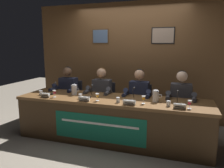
% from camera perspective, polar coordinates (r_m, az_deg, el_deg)
% --- Properties ---
extents(ground_plane, '(12.00, 12.00, 0.00)m').
position_cam_1_polar(ground_plane, '(4.02, -0.00, -14.22)').
color(ground_plane, gray).
extents(wall_back_panelled, '(4.53, 0.14, 2.60)m').
position_cam_1_polar(wall_back_panelled, '(4.97, 4.92, 6.02)').
color(wall_back_panelled, brown).
rests_on(wall_back_panelled, ground_plane).
extents(conference_table, '(3.33, 0.88, 0.75)m').
position_cam_1_polar(conference_table, '(3.73, -0.58, -7.60)').
color(conference_table, brown).
rests_on(conference_table, ground_plane).
extents(chair_far_left, '(0.44, 0.45, 0.90)m').
position_cam_1_polar(chair_far_left, '(4.85, -10.56, -4.65)').
color(chair_far_left, black).
rests_on(chair_far_left, ground_plane).
extents(panelist_far_left, '(0.51, 0.48, 1.22)m').
position_cam_1_polar(panelist_far_left, '(4.62, -11.86, -1.91)').
color(panelist_far_left, black).
rests_on(panelist_far_left, ground_plane).
extents(nameplate_far_left, '(0.17, 0.06, 0.08)m').
position_cam_1_polar(nameplate_far_left, '(3.99, -17.23, -2.83)').
color(nameplate_far_left, white).
rests_on(nameplate_far_left, conference_table).
extents(juice_glass_far_left, '(0.06, 0.06, 0.12)m').
position_cam_1_polar(juice_glass_far_left, '(3.95, -14.93, -2.16)').
color(juice_glass_far_left, white).
rests_on(juice_glass_far_left, conference_table).
extents(water_cup_far_left, '(0.06, 0.06, 0.08)m').
position_cam_1_polar(water_cup_far_left, '(4.19, -18.24, -2.30)').
color(water_cup_far_left, silver).
rests_on(water_cup_far_left, conference_table).
extents(microphone_far_left, '(0.06, 0.17, 0.22)m').
position_cam_1_polar(microphone_far_left, '(4.22, -15.24, -1.58)').
color(microphone_far_left, black).
rests_on(microphone_far_left, conference_table).
extents(chair_center_left, '(0.44, 0.45, 0.90)m').
position_cam_1_polar(chair_center_left, '(4.54, -2.10, -5.49)').
color(chair_center_left, black).
rests_on(chair_center_left, ground_plane).
extents(panelist_center_left, '(0.51, 0.48, 1.22)m').
position_cam_1_polar(panelist_center_left, '(4.29, -3.05, -2.61)').
color(panelist_center_left, black).
rests_on(panelist_center_left, ground_plane).
extents(nameplate_center_left, '(0.19, 0.06, 0.08)m').
position_cam_1_polar(nameplate_center_left, '(3.58, -7.39, -3.92)').
color(nameplate_center_left, white).
rests_on(nameplate_center_left, conference_table).
extents(juice_glass_center_left, '(0.06, 0.06, 0.12)m').
position_cam_1_polar(juice_glass_center_left, '(3.58, -3.88, -3.11)').
color(juice_glass_center_left, white).
rests_on(juice_glass_center_left, conference_table).
extents(water_cup_center_left, '(0.06, 0.06, 0.08)m').
position_cam_1_polar(water_cup_center_left, '(3.75, -8.34, -3.32)').
color(water_cup_center_left, silver).
rests_on(water_cup_center_left, conference_table).
extents(microphone_center_left, '(0.06, 0.17, 0.22)m').
position_cam_1_polar(microphone_center_left, '(3.84, -5.79, -2.42)').
color(microphone_center_left, black).
rests_on(microphone_center_left, conference_table).
extents(chair_center_right, '(0.44, 0.45, 0.90)m').
position_cam_1_polar(chair_center_right, '(4.34, 7.38, -6.30)').
color(chair_center_right, black).
rests_on(chair_center_right, ground_plane).
extents(panelist_center_right, '(0.51, 0.48, 1.22)m').
position_cam_1_polar(panelist_center_right, '(4.08, 6.93, -3.33)').
color(panelist_center_right, black).
rests_on(panelist_center_right, ground_plane).
extents(nameplate_center_right, '(0.19, 0.06, 0.08)m').
position_cam_1_polar(nameplate_center_right, '(3.34, 4.54, -4.89)').
color(nameplate_center_right, white).
rests_on(nameplate_center_right, conference_table).
extents(juice_glass_center_right, '(0.06, 0.06, 0.12)m').
position_cam_1_polar(juice_glass_center_right, '(3.44, 8.31, -3.76)').
color(juice_glass_center_right, white).
rests_on(juice_glass_center_right, conference_table).
extents(water_cup_center_right, '(0.06, 0.06, 0.08)m').
position_cam_1_polar(water_cup_center_right, '(3.48, 1.60, -4.29)').
color(water_cup_center_right, silver).
rests_on(water_cup_center_right, conference_table).
extents(microphone_center_right, '(0.06, 0.17, 0.22)m').
position_cam_1_polar(microphone_center_right, '(3.60, 5.53, -3.25)').
color(microphone_center_right, black).
rests_on(microphone_center_right, conference_table).
extents(chair_far_right, '(0.44, 0.45, 0.90)m').
position_cam_1_polar(chair_far_right, '(4.27, 17.48, -6.96)').
color(chair_far_right, black).
rests_on(chair_far_right, ground_plane).
extents(panelist_far_right, '(0.51, 0.48, 1.22)m').
position_cam_1_polar(panelist_far_right, '(4.01, 17.64, -3.99)').
color(panelist_far_right, black).
rests_on(panelist_far_right, ground_plane).
extents(nameplate_far_right, '(0.18, 0.06, 0.08)m').
position_cam_1_polar(nameplate_far_right, '(3.28, 17.41, -5.64)').
color(nameplate_far_right, white).
rests_on(nameplate_far_right, conference_table).
extents(juice_glass_far_right, '(0.06, 0.06, 0.12)m').
position_cam_1_polar(juice_glass_far_right, '(3.33, 19.79, -4.71)').
color(juice_glass_far_right, white).
rests_on(juice_glass_far_right, conference_table).
extents(water_cup_far_right, '(0.06, 0.06, 0.08)m').
position_cam_1_polar(water_cup_far_right, '(3.38, 14.66, -5.08)').
color(water_cup_far_right, silver).
rests_on(water_cup_far_right, conference_table).
extents(microphone_far_right, '(0.06, 0.17, 0.22)m').
position_cam_1_polar(microphone_far_right, '(3.47, 16.82, -4.15)').
color(microphone_far_right, black).
rests_on(microphone_far_right, conference_table).
extents(water_pitcher_left_side, '(0.15, 0.10, 0.21)m').
position_cam_1_polar(water_pitcher_left_side, '(4.07, -9.91, -1.49)').
color(water_pitcher_left_side, silver).
rests_on(water_pitcher_left_side, conference_table).
extents(water_pitcher_right_side, '(0.15, 0.10, 0.21)m').
position_cam_1_polar(water_pitcher_right_side, '(3.58, 11.46, -3.13)').
color(water_pitcher_right_side, silver).
rests_on(water_pitcher_right_side, conference_table).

